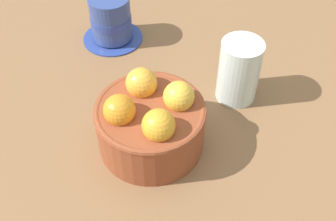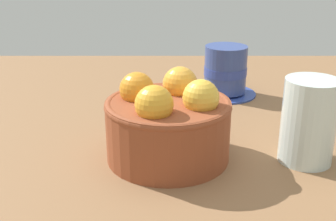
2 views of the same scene
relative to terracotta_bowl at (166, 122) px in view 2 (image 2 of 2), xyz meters
The scene contains 4 objects.
ground_plane 6.53cm from the terracotta_bowl, 108.25° to the right, with size 120.03×107.66×3.56cm, color brown.
terracotta_bowl is the anchor object (origin of this frame).
coffee_cup 26.63cm from the terracotta_bowl, 67.62° to the left, with size 11.21×11.21×8.78cm.
water_glass 16.89cm from the terracotta_bowl, ahead, with size 6.51×6.51×10.44cm, color silver.
Camera 2 is at (0.17, -47.81, 24.59)cm, focal length 45.36 mm.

